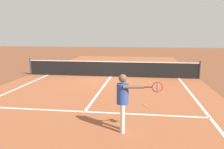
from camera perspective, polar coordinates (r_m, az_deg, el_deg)
The scene contains 9 objects.
ground_plane at distance 13.90m, azimuth -0.30°, elevation -0.53°, with size 60.00×60.00×0.00m, color brown.
court_surface_inbounds at distance 13.90m, azimuth -0.30°, elevation -0.53°, with size 10.62×24.40×0.00m, color #9E5433.
line_sideline_right at distance 8.31m, azimuth 22.90°, elevation -8.97°, with size 0.10×11.89×0.01m, color white.
line_service_near at distance 7.82m, azimuth -7.01°, elevation -9.39°, with size 8.22×0.10×0.01m, color white.
line_center_service at distance 10.81m, azimuth -2.70°, elevation -3.71°, with size 0.10×6.40×0.01m, color white.
net at distance 13.81m, azimuth -0.31°, elevation 1.48°, with size 10.64×0.09×1.07m.
player_near at distance 6.01m, azimuth 3.01°, elevation -5.63°, with size 1.20×0.42×1.59m.
tennis_ball_near_net at distance 12.29m, azimuth 9.65°, elevation -1.99°, with size 0.07×0.07×0.07m, color #CCE033.
tennis_ball_mid_court at distance 8.48m, azimuth 8.47°, elevation -7.64°, with size 0.07×0.07×0.07m, color #CCE033.
Camera 1 is at (1.92, -13.51, 2.65)m, focal length 35.82 mm.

